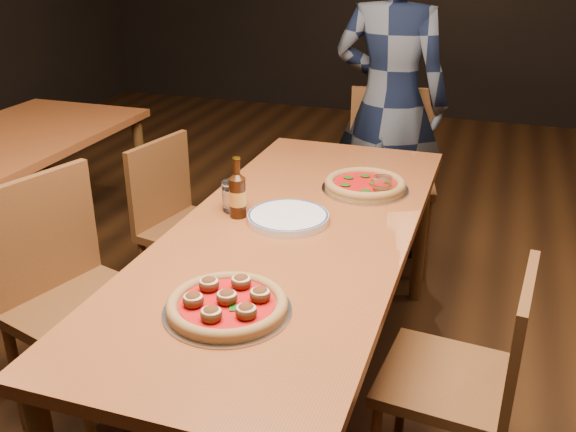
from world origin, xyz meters
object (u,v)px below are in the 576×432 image
(chair_main_nw, at_px, (88,308))
(diner, at_px, (390,103))
(chair_main_e, at_px, (448,378))
(chair_end, at_px, (390,179))
(table_main, at_px, (293,248))
(pizza_margherita, at_px, (365,185))
(beer_bottle, at_px, (238,196))
(plate_stack, at_px, (288,218))
(amber_glass, at_px, (382,188))
(water_glass, at_px, (234,196))
(chair_main_sw, at_px, (195,229))
(pizza_meatball, at_px, (227,304))

(chair_main_nw, distance_m, diner, 1.95)
(chair_main_e, distance_m, chair_end, 1.59)
(table_main, height_order, pizza_margherita, pizza_margherita)
(chair_main_nw, distance_m, beer_bottle, 0.65)
(pizza_margherita, distance_m, plate_stack, 0.43)
(chair_main_e, distance_m, amber_glass, 0.78)
(chair_main_nw, bearing_deg, water_glass, -28.40)
(chair_end, distance_m, water_glass, 1.31)
(chair_main_e, xyz_separation_m, plate_stack, (-0.61, 0.28, 0.34))
(chair_end, bearing_deg, chair_main_sw, -144.45)
(chair_main_nw, bearing_deg, pizza_margherita, -30.93)
(chair_main_e, xyz_separation_m, amber_glass, (-0.34, 0.60, 0.37))
(table_main, distance_m, amber_glass, 0.46)
(chair_main_e, bearing_deg, chair_main_sw, -115.15)
(chair_end, relative_size, water_glass, 8.84)
(table_main, distance_m, chair_main_e, 0.67)
(chair_main_nw, xyz_separation_m, plate_stack, (0.62, 0.37, 0.28))
(chair_end, height_order, water_glass, chair_end)
(chair_main_e, height_order, chair_end, chair_end)
(chair_main_sw, height_order, chair_main_e, chair_main_sw)
(chair_end, relative_size, amber_glass, 10.92)
(amber_glass, bearing_deg, chair_end, 97.34)
(chair_end, height_order, pizza_margherita, chair_end)
(table_main, distance_m, plate_stack, 0.11)
(plate_stack, bearing_deg, chair_main_sw, 143.83)
(chair_main_e, xyz_separation_m, chair_end, (-0.46, 1.53, 0.06))
(pizza_meatball, distance_m, amber_glass, 0.96)
(table_main, bearing_deg, chair_main_e, -21.08)
(diner, bearing_deg, beer_bottle, 83.72)
(beer_bottle, xyz_separation_m, water_glass, (-0.04, 0.05, -0.02))
(amber_glass, bearing_deg, table_main, -122.64)
(table_main, relative_size, chair_end, 2.06)
(chair_end, bearing_deg, diner, 96.93)
(chair_main_e, distance_m, plate_stack, 0.75)
(table_main, relative_size, amber_glass, 22.50)
(chair_main_sw, relative_size, chair_end, 0.89)
(chair_main_nw, bearing_deg, chair_main_sw, 15.02)
(chair_end, bearing_deg, water_glass, -118.60)
(chair_main_nw, relative_size, chair_end, 1.00)
(plate_stack, xyz_separation_m, beer_bottle, (-0.18, -0.02, 0.06))
(chair_end, bearing_deg, chair_main_nw, -126.91)
(amber_glass, bearing_deg, beer_bottle, -143.97)
(chair_main_sw, relative_size, amber_glass, 9.77)
(beer_bottle, bearing_deg, amber_glass, 36.03)
(pizza_meatball, xyz_separation_m, pizza_margherita, (0.16, 1.00, -0.00))
(chair_main_e, height_order, beer_bottle, beer_bottle)
(chair_end, bearing_deg, pizza_meatball, -105.15)
(chair_main_nw, xyz_separation_m, pizza_meatball, (0.65, -0.25, 0.29))
(plate_stack, distance_m, diner, 1.41)
(table_main, xyz_separation_m, pizza_meatball, (-0.00, -0.56, 0.10))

